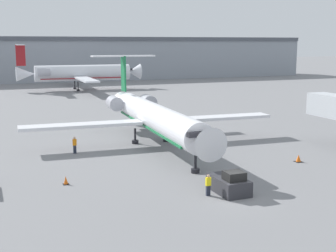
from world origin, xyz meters
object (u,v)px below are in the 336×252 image
Objects in this scene: worker_near_tug at (208,185)px; worker_by_wing at (75,145)px; traffic_cone_right at (298,158)px; airplane_parked_far_left at (80,73)px; pushback_tug at (229,184)px; airplane_main at (153,116)px; traffic_cone_left at (66,180)px.

worker_near_tug is 19.37m from worker_by_wing.
worker_by_wing is at bearing 111.17° from worker_near_tug.
worker_near_tug reaches higher than traffic_cone_right.
traffic_cone_right is at bearing -30.83° from worker_by_wing.
worker_near_tug is at bearing -155.35° from traffic_cone_right.
pushback_tug is at bearing -93.60° from airplane_parked_far_left.
pushback_tug is 20.06m from worker_by_wing.
traffic_cone_left is (-12.35, -12.36, -3.02)m from airplane_main.
airplane_main reaches higher than worker_near_tug.
worker_by_wing is 0.05× the size of airplane_parked_far_left.
airplane_main is at bearing -94.10° from airplane_parked_far_left.
airplane_parked_far_left reaches higher than traffic_cone_right.
traffic_cone_right is 80.66m from airplane_parked_far_left.
traffic_cone_left is at bearing 177.34° from traffic_cone_right.
traffic_cone_right reaches higher than traffic_cone_left.
worker_by_wing is (-8.88, 17.99, 0.24)m from pushback_tug.
worker_by_wing is 2.53× the size of traffic_cone_left.
pushback_tug is 2.10× the size of worker_by_wing.
worker_near_tug is 12.14m from traffic_cone_left.
pushback_tug is 13.66m from traffic_cone_left.
pushback_tug is 0.10× the size of airplane_parked_far_left.
worker_near_tug is 0.93× the size of worker_by_wing.
worker_near_tug is (-2.52, -19.46, -2.47)m from airplane_main.
worker_by_wing reaches higher than traffic_cone_left.
traffic_cone_left is 81.21m from airplane_parked_far_left.
traffic_cone_right is at bearing 27.89° from pushback_tug.
airplane_parked_far_left reaches higher than worker_near_tug.
pushback_tug is 1.89m from worker_near_tug.
airplane_parked_far_left reaches higher than worker_by_wing.
traffic_cone_left is 23.00m from traffic_cone_right.
airplane_main reaches higher than traffic_cone_right.
pushback_tug is at bearing -91.88° from airplane_main.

